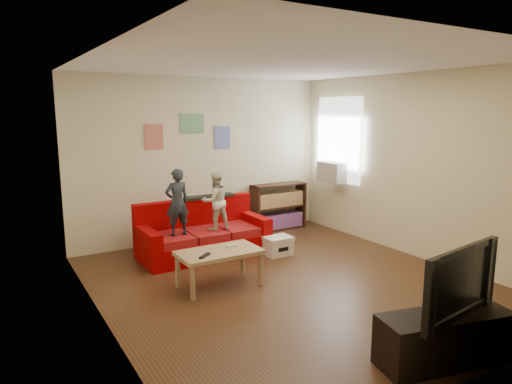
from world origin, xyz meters
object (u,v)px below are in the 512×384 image
child_a (177,202)px  child_b (215,201)px  tv_stand (444,338)px  television (449,280)px  sofa (202,236)px  file_box (278,246)px  bookshelf (278,209)px  coffee_table (219,256)px

child_a → child_b: size_ratio=1.10×
tv_stand → television: (0.00, 0.00, 0.53)m
sofa → child_b: child_b is taller
sofa → child_a: (-0.45, -0.17, 0.60)m
child_a → file_box: 1.65m
sofa → bookshelf: sofa is taller
child_a → coffee_table: bearing=94.4°
sofa → bookshelf: 1.94m
child_a → bookshelf: bearing=-160.6°
child_b → television: 3.71m
file_box → television: size_ratio=0.38×
coffee_table → tv_stand: coffee_table is taller
child_b → bookshelf: child_b is taller
child_a → television: 3.82m
child_b → child_a: bearing=2.0°
child_a → coffee_table: size_ratio=0.94×
child_a → tv_stand: 3.87m
coffee_table → bookshelf: 2.92m
television → child_b: bearing=88.2°
tv_stand → child_a: bearing=118.3°
sofa → child_a: 0.77m
child_a → child_b: 0.60m
child_a → child_b: bearing=179.6°
file_box → television: television is taller
coffee_table → bookshelf: size_ratio=0.97×
child_a → child_b: (0.60, 0.00, -0.04)m
television → sofa: bearing=90.2°
file_box → television: (-0.44, -3.22, 0.61)m
coffee_table → tv_stand: bearing=-71.2°
child_b → television: child_b is taller
file_box → television: bearing=-97.7°
file_box → child_b: bearing=150.0°
sofa → television: (0.52, -3.85, 0.47)m
sofa → coffee_table: size_ratio=1.87×
coffee_table → child_a: bearing=94.8°
sofa → file_box: bearing=-33.5°
bookshelf → television: bearing=-106.2°
coffee_table → television: (0.88, -2.57, 0.36)m
bookshelf → file_box: size_ratio=2.57×
sofa → child_a: size_ratio=2.00×
child_b → file_box: (0.81, -0.47, -0.69)m
sofa → child_b: size_ratio=2.20×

